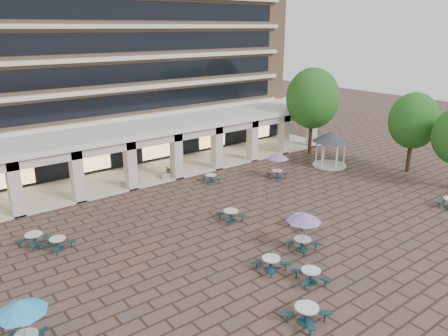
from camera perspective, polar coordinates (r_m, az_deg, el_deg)
The scene contains 19 objects.
ground at distance 26.98m, azimuth 4.19°, elevation -9.14°, with size 120.00×120.00×0.00m, color brown.
apartment_building at distance 46.14m, azimuth -18.08°, elevation 17.56°, with size 40.00×15.50×25.20m.
retail_arcade at distance 37.51m, azimuth -10.95°, elevation 3.34°, with size 42.00×6.60×4.40m.
picnic_table_1 at distance 22.90m, azimuth 11.27°, elevation -13.54°, with size 2.03×2.03×0.74m.
picnic_table_2 at distance 23.62m, azimuth 6.17°, elevation -12.21°, with size 1.72×1.72×0.74m.
picnic_table_4 at distance 19.27m, azimuth -24.99°, elevation -16.29°, with size 2.00×2.00×2.31m.
picnic_table_5 at distance 20.21m, azimuth 10.73°, elevation -18.13°, with size 1.99×1.99×0.80m.
picnic_table_6 at distance 25.13m, azimuth 10.40°, elevation -6.48°, with size 2.04×2.04×2.35m.
picnic_table_8 at distance 28.19m, azimuth -23.55°, elevation -8.45°, with size 2.06×2.06×0.75m.
picnic_table_9 at distance 28.98m, azimuth 0.90°, elevation -6.11°, with size 1.86×1.86×0.75m.
picnic_table_10 at distance 28.64m, azimuth 10.07°, elevation -6.69°, with size 1.80×1.80×0.77m.
picnic_table_11 at distance 36.84m, azimuth 7.02°, elevation 1.47°, with size 1.93×1.93×2.22m.
picnic_table_12 at distance 27.23m, azimuth -20.88°, elevation -9.12°, with size 1.91×1.91×0.70m.
picnic_table_13 at distance 36.02m, azimuth -1.73°, elevation -1.28°, with size 1.71×1.71×0.66m.
gazebo at distance 40.86m, azimuth 13.82°, elevation 3.51°, with size 3.45×3.45×3.21m.
tree_east_a at distance 40.99m, azimuth 23.54°, elevation 5.68°, with size 4.22×4.22×7.02m.
tree_east_c at distance 43.80m, azimuth 11.51°, elevation 8.89°, with size 5.15×5.15×8.59m.
planter_left at distance 35.77m, azimuth -12.10°, elevation -1.61°, with size 1.50×0.61×1.28m.
planter_right at distance 37.34m, azimuth -7.28°, elevation -0.68°, with size 1.50×0.70×1.15m.
Camera 1 is at (-16.20, -17.73, 12.29)m, focal length 35.00 mm.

